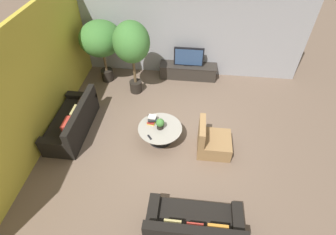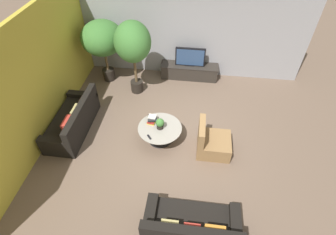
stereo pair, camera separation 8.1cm
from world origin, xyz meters
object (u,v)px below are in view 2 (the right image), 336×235
Objects in this scene: coffee_table at (160,131)px; couch_near_entry at (191,228)px; couch_by_wall at (73,121)px; media_console at (189,71)px; armchair_wicker at (212,143)px; potted_palm_corner at (133,44)px; television at (190,57)px; potted_plant_tabletop at (160,123)px; potted_palm_tall at (102,39)px.

couch_near_entry is (0.94, -2.33, -0.03)m from coffee_table.
couch_by_wall reaches higher than coffee_table.
media_console is 5.23m from couch_near_entry.
couch_near_entry is at bearing -67.93° from coffee_table.
potted_palm_corner reaches higher than armchair_wicker.
potted_plant_tabletop is (-0.54, -2.89, -0.18)m from television.
couch_near_entry is 4.89m from potted_palm_corner.
couch_by_wall is at bearing -135.56° from media_console.
armchair_wicker is (3.62, -0.26, -0.02)m from couch_by_wall.
couch_near_entry is at bearing 53.53° from couch_by_wall.
potted_palm_tall is (-3.02, 4.78, 1.14)m from couch_near_entry.
potted_plant_tabletop is at bearing -42.93° from coffee_table.
armchair_wicker is 0.43× the size of potted_palm_tall.
couch_near_entry is 0.89× the size of potted_palm_tall.
couch_by_wall is at bearing -135.58° from television.
armchair_wicker is 2.98× the size of potted_plant_tabletop.
media_console is 2.16× the size of armchair_wicker.
couch_near_entry reaches higher than media_console.
armchair_wicker is at bearing 85.83° from couch_by_wall.
armchair_wicker is at bearing -99.47° from couch_near_entry.
couch_by_wall reaches higher than potted_plant_tabletop.
potted_plant_tabletop is at bearing 87.78° from couch_by_wall.
armchair_wicker reaches higher than coffee_table.
potted_plant_tabletop is (0.01, -0.01, 0.28)m from coffee_table.
couch_by_wall is at bearing -95.83° from potted_palm_tall.
potted_palm_tall is at bearing -57.71° from couch_near_entry.
potted_palm_tall reaches higher than television.
potted_palm_tall is (0.24, 2.37, 1.14)m from couch_by_wall.
coffee_table is at bearing 137.07° from potted_plant_tabletop.
potted_plant_tabletop reaches higher than media_console.
potted_palm_tall reaches higher than couch_by_wall.
coffee_table is 0.56× the size of couch_by_wall.
couch_near_entry is (3.26, -2.41, -0.00)m from couch_by_wall.
couch_by_wall is at bearing -36.47° from couch_near_entry.
couch_by_wall reaches higher than media_console.
television is 4.04m from couch_by_wall.
couch_near_entry is at bearing -68.03° from potted_plant_tabletop.
media_console is 6.42× the size of potted_plant_tabletop.
potted_palm_corner is (-1.57, -0.94, 1.37)m from media_console.
couch_by_wall is 0.86× the size of potted_palm_corner.
coffee_table is at bearing -100.62° from media_console.
media_console is 2.91m from potted_palm_tall.
potted_palm_corner is (-1.02, 1.95, 1.30)m from coffee_table.
couch_by_wall is 0.98× the size of potted_palm_tall.
potted_plant_tabletop reaches higher than coffee_table.
armchair_wicker reaches higher than couch_by_wall.
couch_near_entry is 2.05× the size of armchair_wicker.
potted_palm_corner is (-1.57, -0.94, 0.84)m from television.
couch_by_wall and couch_near_entry have the same top height.
armchair_wicker is (1.30, -0.18, -0.04)m from coffee_table.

